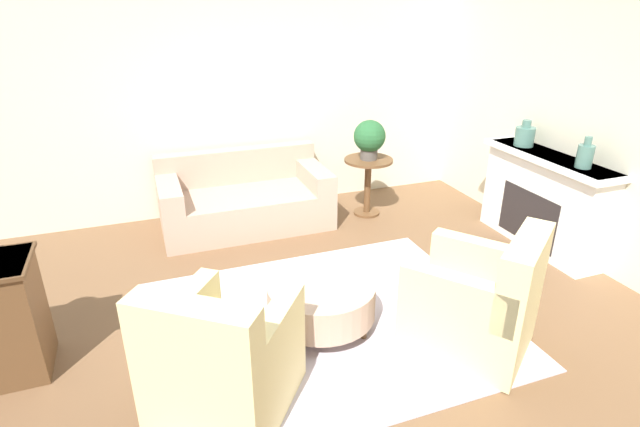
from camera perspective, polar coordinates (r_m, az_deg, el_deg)
The scene contains 13 objects.
ground_plane at distance 4.26m, azimuth 0.69°, elevation -12.39°, with size 16.00×16.00×0.00m, color brown.
wall_back at distance 6.23m, azimuth -8.68°, elevation 13.09°, with size 9.45×0.12×2.80m.
wall_right at distance 5.38m, azimuth 31.59°, elevation 8.27°, with size 0.12×9.71×2.80m.
rug at distance 4.26m, azimuth 0.69°, elevation -12.33°, with size 2.86×2.32×0.01m.
couch at distance 5.94m, azimuth -8.62°, elevation 1.53°, with size 1.92×0.99×0.83m.
armchair_left at distance 3.32m, azimuth -11.08°, elevation -16.67°, with size 1.13×1.15×1.00m.
armchair_right at distance 3.97m, azimuth 17.61°, elevation -9.97°, with size 1.13×1.15×1.00m.
ottoman_table at distance 4.07m, azimuth 0.15°, elevation -9.73°, with size 0.87×0.87×0.40m.
side_table at distance 6.12m, azimuth 5.50°, elevation 4.23°, with size 0.59×0.59×0.71m.
fireplace at distance 5.78m, azimuth 24.18°, elevation 1.48°, with size 0.44×1.57×1.01m.
vase_mantel_near at distance 5.88m, azimuth 22.36°, elevation 8.23°, with size 0.21×0.21×0.28m.
vase_mantel_far at distance 5.33m, azimuth 28.03°, elevation 5.88°, with size 0.15×0.15×0.30m.
potted_plant_on_side_table at distance 5.98m, azimuth 5.68°, elevation 8.62°, with size 0.38×0.38×0.47m.
Camera 1 is at (-1.24, -3.22, 2.50)m, focal length 28.00 mm.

